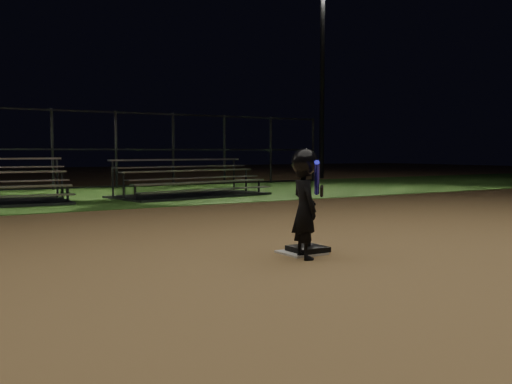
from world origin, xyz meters
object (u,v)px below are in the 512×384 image
child_batter (305,200)px  bleacher_right (191,189)px  home_plate (301,253)px  batting_tee (308,242)px  light_pole_right (323,66)px

child_batter → bleacher_right: (2.65, 8.63, -0.44)m
home_plate → bleacher_right: (2.50, 8.36, 0.19)m
batting_tee → child_batter: 0.60m
bleacher_right → light_pole_right: (9.50, 6.59, 4.74)m
bleacher_right → home_plate: bearing=-116.2°
home_plate → batting_tee: (0.07, -0.03, 0.12)m
batting_tee → light_pole_right: size_ratio=0.08×
child_batter → home_plate: bearing=-20.1°
child_batter → light_pole_right: bearing=-28.8°
child_batter → bleacher_right: child_batter is taller
child_batter → light_pole_right: (12.16, 15.21, 4.31)m
batting_tee → child_batter: bearing=-132.9°
batting_tee → bleacher_right: 8.73m
home_plate → child_batter: child_batter is taller
bleacher_right → light_pole_right: light_pole_right is taller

